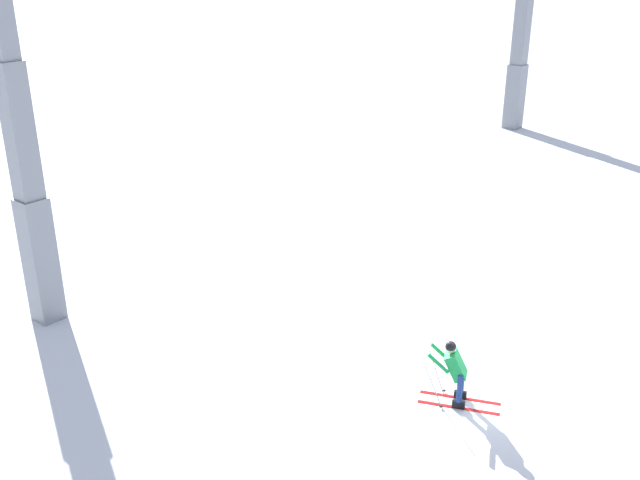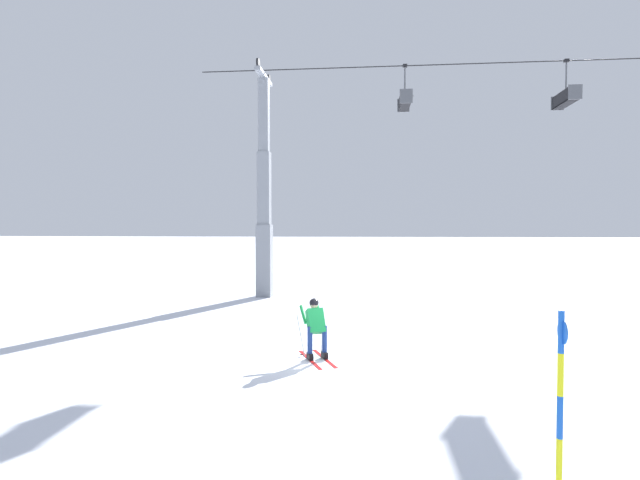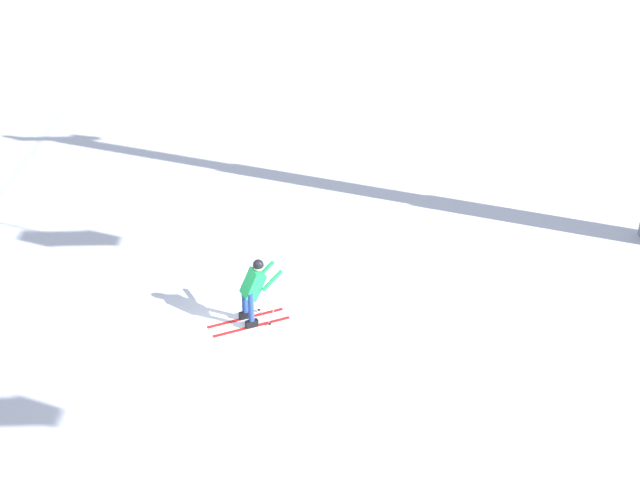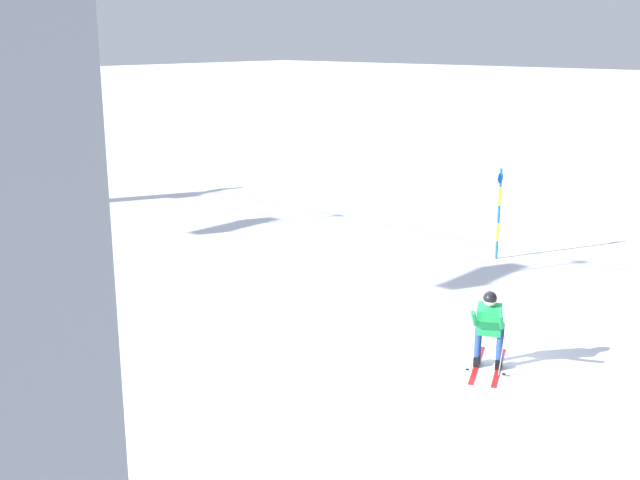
{
  "view_description": "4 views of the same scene",
  "coord_description": "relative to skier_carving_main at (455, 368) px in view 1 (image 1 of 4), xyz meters",
  "views": [
    {
      "loc": [
        -13.32,
        -6.01,
        9.52
      ],
      "look_at": [
        -1.65,
        3.61,
        3.26
      ],
      "focal_mm": 40.41,
      "sensor_mm": 36.0,
      "label": 1
    },
    {
      "loc": [
        0.33,
        -12.11,
        3.44
      ],
      "look_at": [
        -1.13,
        2.74,
        2.98
      ],
      "focal_mm": 27.25,
      "sensor_mm": 36.0,
      "label": 2
    },
    {
      "loc": [
        14.51,
        1.25,
        10.08
      ],
      "look_at": [
        -1.72,
        1.77,
        1.65
      ],
      "focal_mm": 46.23,
      "sensor_mm": 36.0,
      "label": 3
    },
    {
      "loc": [
        -7.49,
        12.2,
        5.87
      ],
      "look_at": [
        0.03,
        3.68,
        2.91
      ],
      "focal_mm": 44.24,
      "sensor_mm": 36.0,
      "label": 4
    }
  ],
  "objects": [
    {
      "name": "skier_carving_main",
      "position": [
        0.0,
        0.0,
        0.0
      ],
      "size": [
        1.21,
        1.84,
        1.66
      ],
      "color": "red",
      "rests_on": "ground_plane"
    },
    {
      "name": "lift_tower_near",
      "position": [
        -3.6,
        10.5,
        3.73
      ],
      "size": [
        0.7,
        2.83,
        10.96
      ],
      "color": "gray",
      "rests_on": "ground_plane"
    },
    {
      "name": "lift_tower_far",
      "position": [
        24.85,
        10.5,
        3.63
      ],
      "size": [
        0.85,
        2.56,
        10.96
      ],
      "color": "gray",
      "rests_on": "ground_plane"
    },
    {
      "name": "ground_plane",
      "position": [
        1.01,
        -0.3,
        -0.88
      ],
      "size": [
        260.0,
        260.0,
        0.0
      ],
      "primitive_type": "plane",
      "color": "white"
    }
  ]
}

